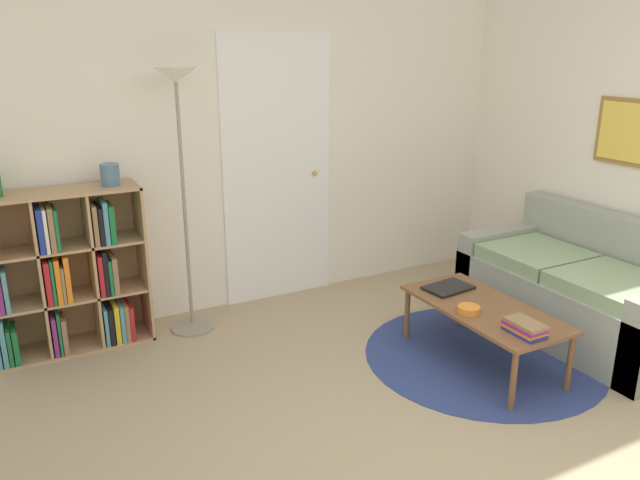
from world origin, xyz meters
TOP-DOWN VIEW (x-y plane):
  - wall_back at (0.01, 2.73)m, footprint 7.38×0.11m
  - wall_right at (2.22, 1.35)m, footprint 0.08×5.71m
  - rug at (0.94, 1.11)m, footprint 1.55×1.55m
  - bookshelf at (-1.44, 2.52)m, footprint 1.01×0.34m
  - floor_lamp at (-0.63, 2.42)m, footprint 0.31×0.31m
  - couch at (1.82, 1.08)m, footprint 0.83×1.61m
  - coffee_table at (0.87, 1.05)m, footprint 0.53×1.09m
  - laptop at (0.85, 1.39)m, footprint 0.34×0.25m
  - bowl at (0.71, 1.03)m, footprint 0.14×0.14m
  - book_stack_on_table at (0.80, 0.66)m, footprint 0.14×0.23m
  - vase_on_shelf at (-1.08, 2.52)m, footprint 0.12×0.12m

SIDE VIEW (x-z plane):
  - rug at x=0.94m, z-range 0.00..0.01m
  - couch at x=1.82m, z-range -0.12..0.70m
  - coffee_table at x=0.87m, z-range 0.16..0.55m
  - laptop at x=0.85m, z-range 0.39..0.41m
  - bowl at x=0.71m, z-range 0.39..0.43m
  - book_stack_on_table at x=0.80m, z-range 0.39..0.47m
  - bookshelf at x=-1.44m, z-range -0.02..1.06m
  - vase_on_shelf at x=-1.08m, z-range 1.08..1.23m
  - wall_back at x=0.01m, z-range -0.01..2.59m
  - wall_right at x=2.22m, z-range 0.00..2.60m
  - floor_lamp at x=-0.63m, z-range 0.54..2.37m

